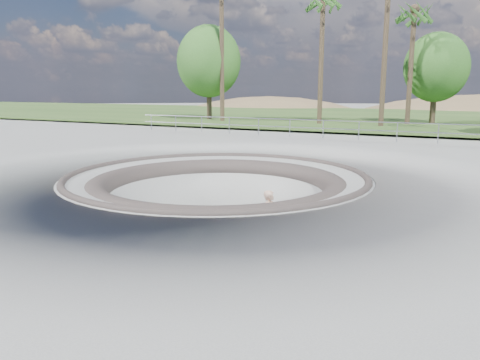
{
  "coord_description": "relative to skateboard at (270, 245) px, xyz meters",
  "views": [
    {
      "loc": [
        7.81,
        -13.58,
        2.89
      ],
      "look_at": [
        0.83,
        0.08,
        -0.1
      ],
      "focal_mm": 35.0,
      "sensor_mm": 36.0,
      "label": 1
    }
  ],
  "objects": [
    {
      "name": "ground",
      "position": [
        -2.39,
        0.96,
        1.83
      ],
      "size": [
        180.0,
        180.0,
        0.0
      ],
      "primitive_type": "plane",
      "color": "#ABAAA5",
      "rests_on": "ground"
    },
    {
      "name": "skate_bowl",
      "position": [
        -2.39,
        0.96,
        -0.0
      ],
      "size": [
        14.0,
        14.0,
        4.1
      ],
      "color": "#ABAAA5",
      "rests_on": "ground"
    },
    {
      "name": "grass_strip",
      "position": [
        -2.39,
        34.96,
        2.05
      ],
      "size": [
        180.0,
        36.0,
        0.12
      ],
      "color": "#304F1F",
      "rests_on": "ground"
    },
    {
      "name": "distant_hills",
      "position": [
        1.39,
        58.13,
        -5.19
      ],
      "size": [
        103.2,
        45.0,
        28.6
      ],
      "color": "brown",
      "rests_on": "ground"
    },
    {
      "name": "safety_railing",
      "position": [
        -2.39,
        12.96,
        2.52
      ],
      "size": [
        25.0,
        0.06,
        1.03
      ],
      "color": "gray",
      "rests_on": "ground"
    },
    {
      "name": "skateboard",
      "position": [
        0.0,
        0.0,
        0.0
      ],
      "size": [
        0.9,
        0.32,
        0.09
      ],
      "color": "#985C3D",
      "rests_on": "ground"
    },
    {
      "name": "skater",
      "position": [
        -0.0,
        -0.0,
        0.88
      ],
      "size": [
        0.49,
        0.67,
        1.71
      ],
      "primitive_type": "imported",
      "rotation": [
        0.0,
        0.0,
        1.71
      ],
      "color": "#D5A68A",
      "rests_on": "skateboard"
    },
    {
      "name": "palm_b",
      "position": [
        -5.63,
        22.48,
        10.88
      ],
      "size": [
        2.6,
        2.6,
        10.25
      ],
      "color": "brown",
      "rests_on": "ground"
    },
    {
      "name": "palm_d",
      "position": [
        0.51,
        24.89,
        9.93
      ],
      "size": [
        2.6,
        2.6,
        9.23
      ],
      "color": "brown",
      "rests_on": "ground"
    },
    {
      "name": "bushy_tree_left",
      "position": [
        -15.93,
        23.23,
        7.06
      ],
      "size": [
        5.66,
        5.14,
        8.16
      ],
      "color": "brown",
      "rests_on": "ground"
    },
    {
      "name": "bushy_tree_mid",
      "position": [
        2.07,
        27.2,
        6.35
      ],
      "size": [
        4.87,
        4.43,
        7.02
      ],
      "color": "brown",
      "rests_on": "ground"
    }
  ]
}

